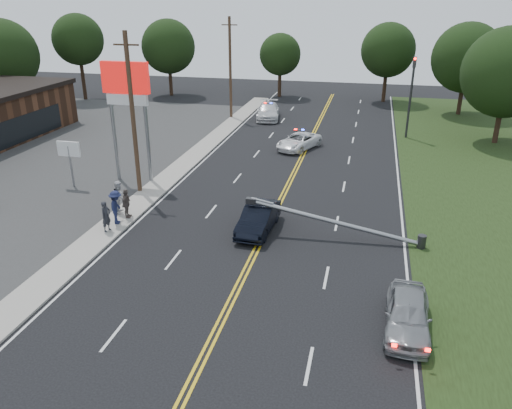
% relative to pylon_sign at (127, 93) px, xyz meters
% --- Properties ---
extents(ground, '(120.00, 120.00, 0.00)m').
position_rel_pylon_sign_xyz_m(ground, '(10.50, -14.00, -6.00)').
color(ground, black).
rests_on(ground, ground).
extents(sidewalk, '(1.80, 70.00, 0.12)m').
position_rel_pylon_sign_xyz_m(sidewalk, '(2.10, -4.00, -5.94)').
color(sidewalk, '#9A958B').
rests_on(sidewalk, ground).
extents(centerline_yellow, '(0.36, 80.00, 0.00)m').
position_rel_pylon_sign_xyz_m(centerline_yellow, '(10.50, -4.00, -5.99)').
color(centerline_yellow, gold).
rests_on(centerline_yellow, ground).
extents(pylon_sign, '(3.20, 0.35, 8.00)m').
position_rel_pylon_sign_xyz_m(pylon_sign, '(0.00, 0.00, 0.00)').
color(pylon_sign, gray).
rests_on(pylon_sign, ground).
extents(small_sign, '(1.60, 0.14, 3.10)m').
position_rel_pylon_sign_xyz_m(small_sign, '(-3.50, -2.00, -3.66)').
color(small_sign, gray).
rests_on(small_sign, ground).
extents(traffic_signal, '(0.28, 0.41, 7.05)m').
position_rel_pylon_sign_xyz_m(traffic_signal, '(18.80, 16.00, -1.79)').
color(traffic_signal, '#2D2D30').
rests_on(traffic_signal, ground).
extents(fallen_streetlight, '(9.36, 0.44, 1.91)m').
position_rel_pylon_sign_xyz_m(fallen_streetlight, '(14.69, -6.00, -5.08)').
color(fallen_streetlight, '#2D2D30').
rests_on(fallen_streetlight, ground).
extents(utility_pole_mid, '(1.60, 0.28, 10.00)m').
position_rel_pylon_sign_xyz_m(utility_pole_mid, '(1.30, -2.00, -0.91)').
color(utility_pole_mid, '#382619').
rests_on(utility_pole_mid, ground).
extents(utility_pole_far, '(1.60, 0.28, 10.00)m').
position_rel_pylon_sign_xyz_m(utility_pole_far, '(1.30, 20.00, -0.91)').
color(utility_pole_far, '#382619').
rests_on(utility_pole_far, ground).
extents(tree_3, '(7.59, 7.59, 9.74)m').
position_rel_pylon_sign_xyz_m(tree_3, '(-23.59, 18.12, -0.06)').
color(tree_3, black).
rests_on(tree_3, ground).
extents(tree_4, '(5.94, 5.94, 10.02)m').
position_rel_pylon_sign_xyz_m(tree_4, '(-19.01, 25.75, 1.04)').
color(tree_4, black).
rests_on(tree_4, ground).
extents(tree_5, '(6.60, 6.60, 9.31)m').
position_rel_pylon_sign_xyz_m(tree_5, '(-9.68, 30.66, 0.01)').
color(tree_5, black).
rests_on(tree_5, ground).
extents(tree_6, '(5.08, 5.08, 7.70)m').
position_rel_pylon_sign_xyz_m(tree_6, '(4.03, 32.92, -0.85)').
color(tree_6, black).
rests_on(tree_6, ground).
extents(tree_7, '(6.24, 6.24, 9.11)m').
position_rel_pylon_sign_xyz_m(tree_7, '(16.86, 32.59, -0.02)').
color(tree_7, black).
rests_on(tree_7, ground).
extents(tree_8, '(7.14, 7.14, 9.47)m').
position_rel_pylon_sign_xyz_m(tree_8, '(24.74, 27.21, -0.10)').
color(tree_8, black).
rests_on(tree_8, ground).
extents(tree_9, '(7.44, 7.44, 9.69)m').
position_rel_pylon_sign_xyz_m(tree_9, '(26.26, 15.96, -0.03)').
color(tree_9, black).
rests_on(tree_9, ground).
extents(crashed_sedan, '(1.73, 4.44, 1.44)m').
position_rel_pylon_sign_xyz_m(crashed_sedan, '(10.10, -5.87, -5.28)').
color(crashed_sedan, black).
rests_on(crashed_sedan, ground).
extents(waiting_sedan, '(1.85, 4.22, 1.41)m').
position_rel_pylon_sign_xyz_m(waiting_sedan, '(17.55, -13.14, -5.29)').
color(waiting_sedan, gray).
rests_on(waiting_sedan, ground).
extents(emergency_a, '(3.77, 5.11, 1.29)m').
position_rel_pylon_sign_xyz_m(emergency_a, '(9.90, 10.23, -5.35)').
color(emergency_a, white).
rests_on(emergency_a, ground).
extents(emergency_b, '(3.09, 5.79, 1.60)m').
position_rel_pylon_sign_xyz_m(emergency_b, '(5.15, 20.46, -5.20)').
color(emergency_b, silver).
rests_on(emergency_b, ground).
extents(bystander_a, '(0.53, 0.69, 1.70)m').
position_rel_pylon_sign_xyz_m(bystander_a, '(2.25, -7.99, -5.03)').
color(bystander_a, '#24252B').
rests_on(bystander_a, sidewalk).
extents(bystander_b, '(0.90, 1.06, 1.91)m').
position_rel_pylon_sign_xyz_m(bystander_b, '(1.75, -5.49, -4.92)').
color(bystander_b, '#BABABF').
rests_on(bystander_b, sidewalk).
extents(bystander_c, '(1.03, 1.39, 1.92)m').
position_rel_pylon_sign_xyz_m(bystander_c, '(2.31, -6.97, -4.92)').
color(bystander_c, '#1A1F41').
rests_on(bystander_c, sidewalk).
extents(bystander_d, '(0.49, 1.02, 1.69)m').
position_rel_pylon_sign_xyz_m(bystander_d, '(2.48, -6.11, -5.03)').
color(bystander_d, '#5F514C').
rests_on(bystander_d, sidewalk).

